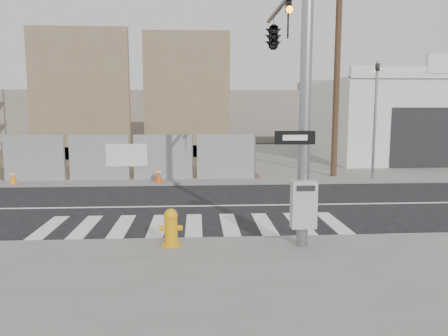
{
  "coord_description": "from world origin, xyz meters",
  "views": [
    {
      "loc": [
        0.11,
        -14.4,
        3.24
      ],
      "look_at": [
        0.95,
        -0.83,
        1.4
      ],
      "focal_mm": 35.0,
      "sensor_mm": 36.0,
      "label": 1
    }
  ],
  "objects": [
    {
      "name": "ground",
      "position": [
        0.0,
        0.0,
        0.0
      ],
      "size": [
        100.0,
        100.0,
        0.0
      ],
      "primitive_type": "plane",
      "color": "black",
      "rests_on": "ground"
    },
    {
      "name": "auto_shop",
      "position": [
        14.0,
        12.97,
        2.54
      ],
      "size": [
        12.0,
        10.2,
        5.95
      ],
      "color": "silver",
      "rests_on": "sidewalk_far"
    },
    {
      "name": "far_signal_pole",
      "position": [
        8.0,
        4.6,
        3.48
      ],
      "size": [
        0.16,
        0.2,
        5.6
      ],
      "color": "gray",
      "rests_on": "sidewalk_far"
    },
    {
      "name": "traffic_cone_c",
      "position": [
        -7.65,
        4.25,
        0.42
      ],
      "size": [
        0.41,
        0.41,
        0.62
      ],
      "rotation": [
        0.0,
        0.0,
        -0.35
      ],
      "color": "orange",
      "rests_on": "sidewalk_far"
    },
    {
      "name": "fire_hydrant",
      "position": [
        -0.51,
        -4.61,
        0.55
      ],
      "size": [
        0.54,
        0.51,
        0.87
      ],
      "rotation": [
        0.0,
        0.0,
        -0.12
      ],
      "color": "orange",
      "rests_on": "sidewalk_near"
    },
    {
      "name": "concrete_wall_left",
      "position": [
        -7.0,
        13.08,
        3.38
      ],
      "size": [
        6.0,
        1.3,
        8.0
      ],
      "color": "brown",
      "rests_on": "sidewalk_far"
    },
    {
      "name": "traffic_cone_d",
      "position": [
        -1.55,
        4.22,
        0.46
      ],
      "size": [
        0.42,
        0.42,
        0.71
      ],
      "rotation": [
        0.0,
        0.0,
        -0.16
      ],
      "color": "#E4500C",
      "rests_on": "sidewalk_far"
    },
    {
      "name": "sidewalk_far",
      "position": [
        0.0,
        14.0,
        0.06
      ],
      "size": [
        50.0,
        20.0,
        0.12
      ],
      "primitive_type": "cube",
      "color": "slate",
      "rests_on": "ground"
    },
    {
      "name": "concrete_wall_right",
      "position": [
        -0.5,
        14.08,
        3.38
      ],
      "size": [
        5.5,
        1.3,
        8.0
      ],
      "color": "brown",
      "rests_on": "sidewalk_far"
    },
    {
      "name": "signal_pole",
      "position": [
        2.49,
        -2.05,
        4.78
      ],
      "size": [
        0.96,
        5.87,
        7.0
      ],
      "color": "gray",
      "rests_on": "sidewalk_near"
    },
    {
      "name": "utility_pole_right",
      "position": [
        6.5,
        5.5,
        5.2
      ],
      "size": [
        1.6,
        0.28,
        10.0
      ],
      "color": "#523826",
      "rests_on": "sidewalk_far"
    }
  ]
}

